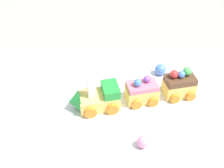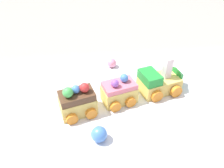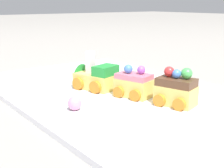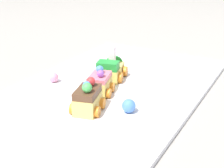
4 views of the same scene
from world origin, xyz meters
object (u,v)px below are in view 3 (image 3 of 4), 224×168
Objects in this scene: cake_car_strawberry at (134,85)px; cake_car_chocolate at (176,90)px; gumball_pink at (75,103)px; cake_train_locomotive at (93,77)px; gumball_blue at (187,86)px.

cake_car_strawberry is 1.00× the size of cake_car_chocolate.
cake_train_locomotive is at bearing -46.20° from gumball_pink.
gumball_blue is at bearing -79.48° from cake_car_chocolate.
gumball_pink is at bearing 46.12° from cake_car_chocolate.
cake_train_locomotive reaches higher than cake_car_strawberry.
cake_car_chocolate reaches higher than gumball_blue.
gumball_pink is (0.09, 0.18, -0.02)m from cake_car_chocolate.
gumball_blue reaches higher than gumball_pink.
cake_car_strawberry is at bearing 63.78° from gumball_blue.
cake_car_chocolate is at bearing -179.82° from cake_car_strawberry.
cake_car_strawberry is at bearing 0.18° from cake_car_chocolate.
cake_train_locomotive is 0.16m from gumball_pink.
cake_car_chocolate reaches higher than cake_car_strawberry.
cake_train_locomotive is 4.91× the size of gumball_pink.
cake_car_strawberry reaches higher than gumball_blue.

